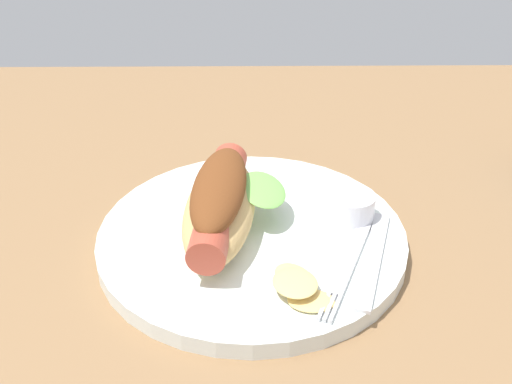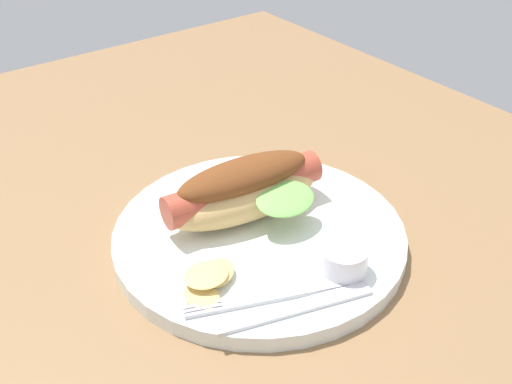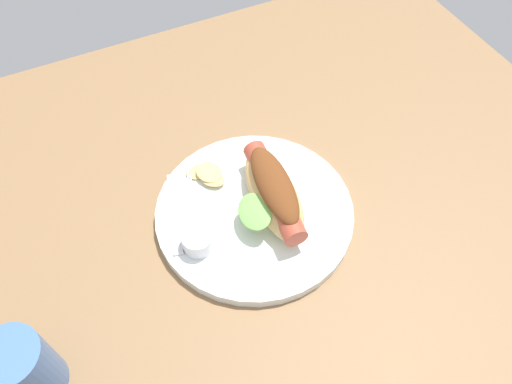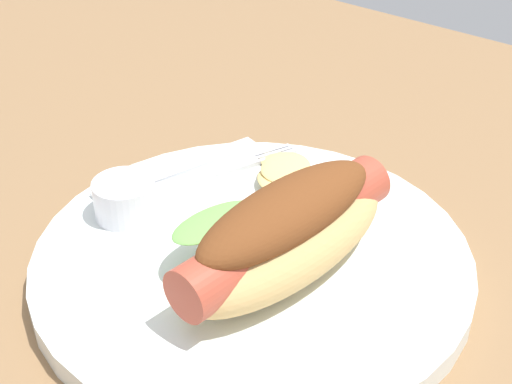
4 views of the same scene
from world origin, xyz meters
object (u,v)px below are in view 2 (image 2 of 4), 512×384
at_px(hot_dog, 245,189).
at_px(chips_pile, 209,280).
at_px(knife, 295,308).
at_px(fork, 274,296).
at_px(plate, 259,236).
at_px(sauce_ramekin, 343,260).

xyz_separation_m(hot_dog, chips_pile, (-0.07, 0.09, -0.02)).
bearing_deg(knife, fork, -60.09).
xyz_separation_m(plate, chips_pile, (-0.04, 0.08, 0.01)).
height_order(plate, sauce_ramekin, sauce_ramekin).
bearing_deg(chips_pile, fork, -140.96).
distance_m(sauce_ramekin, knife, 0.06).
distance_m(fork, chips_pile, 0.06).
xyz_separation_m(plate, knife, (-0.10, 0.04, 0.01)).
bearing_deg(hot_dog, fork, 71.13).
bearing_deg(sauce_ramekin, fork, 80.95).
height_order(hot_dog, fork, hot_dog).
relative_size(sauce_ramekin, chips_pile, 0.66).
relative_size(plate, sauce_ramekin, 6.69).
distance_m(plate, sauce_ramekin, 0.10).
relative_size(sauce_ramekin, fork, 0.30).
xyz_separation_m(plate, fork, (-0.08, 0.05, 0.01)).
relative_size(plate, hot_dog, 1.66).
xyz_separation_m(knife, chips_pile, (0.07, 0.04, 0.00)).
bearing_deg(hot_dog, chips_pile, 43.34).
height_order(sauce_ramekin, fork, sauce_ramekin).
distance_m(hot_dog, fork, 0.12).
xyz_separation_m(hot_dog, knife, (-0.13, 0.05, -0.03)).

